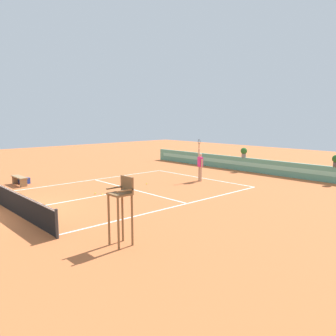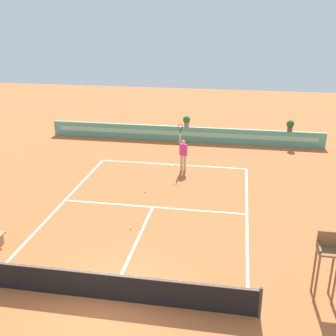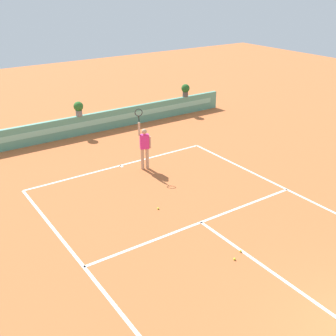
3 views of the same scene
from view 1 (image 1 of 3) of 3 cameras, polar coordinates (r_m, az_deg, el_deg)
name	(u,v)px [view 1 (image 1 of 3)]	position (r m, az deg, el deg)	size (l,w,h in m)	color
ground_plane	(127,191)	(18.54, -6.81, -3.81)	(60.00, 60.00, 0.00)	#BC6033
court_lines	(138,189)	(18.96, -5.05, -3.49)	(8.32, 11.94, 0.01)	white
net	(11,200)	(15.79, -24.84, -4.82)	(8.92, 0.10, 1.00)	#333333
back_wall_barrier	(241,164)	(25.84, 12.18, 0.68)	(18.00, 0.21, 1.00)	#599E84
umpire_chair	(122,203)	(10.57, -7.73, -5.77)	(0.60, 0.60, 2.14)	brown
bench_courtside	(19,179)	(21.68, -23.64, -1.66)	(1.60, 0.44, 0.51)	#99754C
gear_bag	(24,180)	(22.14, -22.95, -1.94)	(0.70, 0.36, 0.36)	navy
tennis_player	(200,164)	(21.18, 5.40, 0.64)	(0.58, 0.34, 2.58)	tan
tennis_ball_near_baseline	(95,193)	(18.01, -12.11, -4.19)	(0.07, 0.07, 0.07)	#CCE033
tennis_ball_mid_court	(102,194)	(17.76, -10.93, -4.34)	(0.07, 0.07, 0.07)	#CCE033
tennis_ball_by_sideline	(147,184)	(20.20, -3.61, -2.64)	(0.07, 0.07, 0.07)	#CCE033
potted_plant_centre	(244,152)	(25.63, 12.58, 2.66)	(0.48, 0.48, 0.72)	gray
potted_plant_far_right	(336,160)	(22.57, 26.35, 1.21)	(0.48, 0.48, 0.72)	#514C47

